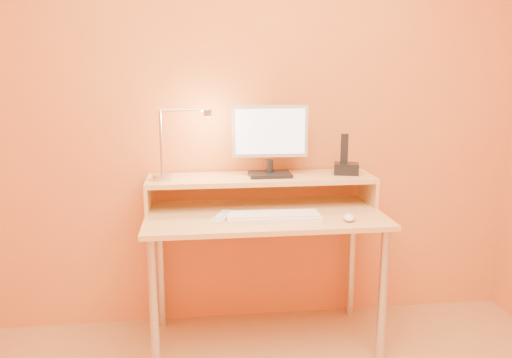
{
  "coord_description": "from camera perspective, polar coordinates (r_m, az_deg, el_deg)",
  "views": [
    {
      "loc": [
        -0.33,
        -1.25,
        1.43
      ],
      "look_at": [
        -0.05,
        1.13,
        0.91
      ],
      "focal_mm": 35.2,
      "sensor_mm": 36.0,
      "label": 1
    }
  ],
  "objects": [
    {
      "name": "monitor_foot",
      "position": [
        2.67,
        1.6,
        0.53
      ],
      "size": [
        0.22,
        0.16,
        0.02
      ],
      "primitive_type": "cube",
      "color": "black",
      "rests_on": "desk_shelf"
    },
    {
      "name": "monitor_neck",
      "position": [
        2.66,
        1.61,
        1.46
      ],
      "size": [
        0.04,
        0.04,
        0.07
      ],
      "primitive_type": "cylinder",
      "color": "black",
      "rests_on": "monitor_foot"
    },
    {
      "name": "desk_lower",
      "position": [
        2.56,
        0.99,
        -4.15
      ],
      "size": [
        1.2,
        0.6,
        0.02
      ],
      "primitive_type": "cube",
      "color": "tan",
      "rests_on": "floor"
    },
    {
      "name": "lamp_base",
      "position": [
        2.61,
        -10.59,
        0.17
      ],
      "size": [
        0.1,
        0.1,
        0.02
      ],
      "primitive_type": "cylinder",
      "color": "silver",
      "rests_on": "desk_shelf"
    },
    {
      "name": "desk_leg_fr",
      "position": [
        2.59,
        14.21,
        -12.84
      ],
      "size": [
        0.04,
        0.04,
        0.69
      ],
      "primitive_type": "cylinder",
      "color": "silver",
      "rests_on": "floor"
    },
    {
      "name": "lamp_bulb",
      "position": [
        2.56,
        -5.46,
        7.14
      ],
      "size": [
        0.03,
        0.03,
        0.0
      ],
      "primitive_type": "cylinder",
      "color": "#FFEAC6",
      "rests_on": "lamp_head"
    },
    {
      "name": "desk_shelf",
      "position": [
        2.66,
        0.57,
        0.06
      ],
      "size": [
        1.2,
        0.3,
        0.02
      ],
      "primitive_type": "cube",
      "color": "tan",
      "rests_on": "desk_lower"
    },
    {
      "name": "remote_control",
      "position": [
        2.46,
        -3.91,
        -4.35
      ],
      "size": [
        0.12,
        0.2,
        0.02
      ],
      "primitive_type": "cube",
      "rotation": [
        0.0,
        0.0,
        -0.35
      ],
      "color": "white",
      "rests_on": "desk_lower"
    },
    {
      "name": "lamp_head",
      "position": [
        2.56,
        -5.47,
        7.49
      ],
      "size": [
        0.04,
        0.04,
        0.03
      ],
      "primitive_type": "cylinder",
      "color": "silver",
      "rests_on": "lamp_arm"
    },
    {
      "name": "desk_leg_bl",
      "position": [
        2.9,
        -10.73,
        -9.9
      ],
      "size": [
        0.04,
        0.04,
        0.69
      ],
      "primitive_type": "cylinder",
      "color": "silver",
      "rests_on": "floor"
    },
    {
      "name": "wall_back",
      "position": [
        2.78,
        0.13,
        8.53
      ],
      "size": [
        3.0,
        0.04,
        2.5
      ],
      "primitive_type": "cube",
      "color": "#D8612B",
      "rests_on": "floor"
    },
    {
      "name": "desk_leg_fl",
      "position": [
        2.44,
        -11.51,
        -14.29
      ],
      "size": [
        0.04,
        0.04,
        0.69
      ],
      "primitive_type": "cylinder",
      "color": "silver",
      "rests_on": "floor"
    },
    {
      "name": "lamp_arm",
      "position": [
        2.56,
        -8.18,
        7.76
      ],
      "size": [
        0.24,
        0.01,
        0.01
      ],
      "primitive_type": "cylinder",
      "rotation": [
        0.0,
        1.57,
        0.0
      ],
      "color": "silver",
      "rests_on": "lamp_post"
    },
    {
      "name": "desk_leg_br",
      "position": [
        3.02,
        10.82,
        -8.96
      ],
      "size": [
        0.04,
        0.04,
        0.69
      ],
      "primitive_type": "cylinder",
      "color": "silver",
      "rests_on": "floor"
    },
    {
      "name": "phone_led",
      "position": [
        2.72,
        11.44,
        0.97
      ],
      "size": [
        0.01,
        0.0,
        0.04
      ],
      "primitive_type": "cube",
      "color": "#2769FF",
      "rests_on": "phone_dock"
    },
    {
      "name": "monitor_panel",
      "position": [
        2.64,
        1.6,
        5.45
      ],
      "size": [
        0.4,
        0.05,
        0.27
      ],
      "primitive_type": "cube",
      "rotation": [
        0.0,
        0.0,
        -0.03
      ],
      "color": "#B8B8B9",
      "rests_on": "monitor_neck"
    },
    {
      "name": "monitor_screen",
      "position": [
        2.62,
        1.66,
        5.41
      ],
      "size": [
        0.36,
        0.01,
        0.24
      ],
      "primitive_type": "cube",
      "rotation": [
        0.0,
        0.0,
        -0.03
      ],
      "color": "#C9E6F9",
      "rests_on": "monitor_panel"
    },
    {
      "name": "monitor_back",
      "position": [
        2.66,
        1.52,
        5.51
      ],
      "size": [
        0.36,
        0.02,
        0.23
      ],
      "primitive_type": "cube",
      "rotation": [
        0.0,
        0.0,
        -0.03
      ],
      "color": "black",
      "rests_on": "monitor_panel"
    },
    {
      "name": "mouse",
      "position": [
        2.46,
        10.52,
        -4.29
      ],
      "size": [
        0.08,
        0.11,
        0.03
      ],
      "primitive_type": "ellipsoid",
      "rotation": [
        0.0,
        0.0,
        -0.24
      ],
      "color": "silver",
      "rests_on": "desk_lower"
    },
    {
      "name": "phone_dock",
      "position": [
        2.75,
        10.22,
        1.16
      ],
      "size": [
        0.15,
        0.13,
        0.06
      ],
      "primitive_type": "cube",
      "rotation": [
        0.0,
        0.0,
        -0.28
      ],
      "color": "black",
      "rests_on": "desk_shelf"
    },
    {
      "name": "shelf_riser_right",
      "position": [
        2.82,
        12.58,
        -1.24
      ],
      "size": [
        0.02,
        0.3,
        0.14
      ],
      "primitive_type": "cube",
      "color": "tan",
      "rests_on": "desk_lower"
    },
    {
      "name": "phone_handset",
      "position": [
        2.73,
        10.01,
        3.42
      ],
      "size": [
        0.05,
        0.03,
        0.16
      ],
      "primitive_type": "cube",
      "rotation": [
        0.0,
        0.0,
        -0.28
      ],
      "color": "black",
      "rests_on": "phone_dock"
    },
    {
      "name": "lamp_post",
      "position": [
        2.58,
        -10.74,
        4.03
      ],
      "size": [
        0.01,
        0.01,
        0.33
      ],
      "primitive_type": "cylinder",
      "color": "silver",
      "rests_on": "lamp_base"
    },
    {
      "name": "shelf_riser_left",
      "position": [
        2.67,
        -12.11,
        -1.94
      ],
      "size": [
        0.02,
        0.3,
        0.14
      ],
      "primitive_type": "cube",
      "color": "tan",
      "rests_on": "desk_lower"
    },
    {
      "name": "keyboard",
      "position": [
        2.45,
        2.03,
        -4.36
      ],
      "size": [
        0.46,
        0.16,
        0.02
      ],
      "primitive_type": "cube",
      "rotation": [
        0.0,
        0.0,
        -0.03
      ],
      "color": "white",
      "rests_on": "desk_lower"
    }
  ]
}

